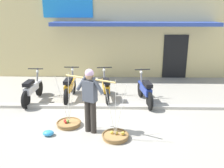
% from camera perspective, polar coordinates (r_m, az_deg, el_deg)
% --- Properties ---
extents(ground_plane, '(90.00, 90.00, 0.00)m').
position_cam_1_polar(ground_plane, '(7.34, -2.29, -7.72)').
color(ground_plane, '#9E998C').
extents(sidewalk_curb, '(20.00, 0.24, 0.10)m').
position_cam_1_polar(sidewalk_curb, '(7.96, -1.99, -5.29)').
color(sidewalk_curb, '#BAB4A5').
rests_on(sidewalk_curb, ground).
extents(fruit_vendor, '(1.32, 0.71, 1.70)m').
position_cam_1_polar(fruit_vendor, '(6.14, -5.21, -3.01)').
color(fruit_vendor, '#2D2823').
rests_on(fruit_vendor, ground).
extents(fruit_basket_left_side, '(0.68, 0.68, 1.45)m').
position_cam_1_polar(fruit_basket_left_side, '(6.89, -10.14, -9.05)').
color(fruit_basket_left_side, '#9E7542').
rests_on(fruit_basket_left_side, ground).
extents(fruit_basket_right_side, '(0.68, 0.68, 1.45)m').
position_cam_1_polar(fruit_basket_right_side, '(6.17, 0.82, -12.05)').
color(fruit_basket_right_side, '#9E7542').
rests_on(fruit_basket_right_side, ground).
extents(motorcycle_nearest_shop, '(0.54, 1.82, 1.09)m').
position_cam_1_polar(motorcycle_nearest_shop, '(8.78, -18.27, -1.21)').
color(motorcycle_nearest_shop, black).
rests_on(motorcycle_nearest_shop, ground).
extents(motorcycle_second_in_row, '(0.54, 1.82, 1.09)m').
position_cam_1_polar(motorcycle_second_in_row, '(8.71, -9.90, -0.75)').
color(motorcycle_second_in_row, black).
rests_on(motorcycle_second_in_row, ground).
extents(motorcycle_third_in_row, '(0.54, 1.81, 1.09)m').
position_cam_1_polar(motorcycle_third_in_row, '(8.54, -1.49, -0.85)').
color(motorcycle_third_in_row, black).
rests_on(motorcycle_third_in_row, ground).
extents(motorcycle_end_of_row, '(0.54, 1.81, 1.09)m').
position_cam_1_polar(motorcycle_end_of_row, '(8.31, 7.80, -1.52)').
color(motorcycle_end_of_row, black).
rests_on(motorcycle_end_of_row, ground).
extents(storefront_building, '(13.00, 6.00, 4.20)m').
position_cam_1_polar(storefront_building, '(13.73, 4.43, 12.91)').
color(storefront_building, '#DBC684').
rests_on(storefront_building, ground).
extents(plastic_litter_bag, '(0.28, 0.22, 0.14)m').
position_cam_1_polar(plastic_litter_bag, '(6.50, -14.76, -11.11)').
color(plastic_litter_bag, '#3393D1').
rests_on(plastic_litter_bag, ground).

